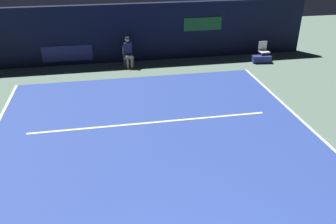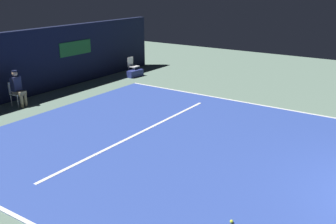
# 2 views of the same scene
# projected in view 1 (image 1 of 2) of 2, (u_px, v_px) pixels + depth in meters

# --- Properties ---
(ground_plane) EXTENTS (31.53, 31.53, 0.00)m
(ground_plane) POSITION_uv_depth(u_px,v_px,m) (162.00, 162.00, 9.22)
(ground_plane) COLOR slate
(court_surface) EXTENTS (9.66, 12.25, 0.01)m
(court_surface) POSITION_uv_depth(u_px,v_px,m) (162.00, 162.00, 9.21)
(court_surface) COLOR #2D479E
(court_surface) RESTS_ON ground
(line_sideline_left) EXTENTS (0.10, 12.25, 0.01)m
(line_sideline_left) POSITION_uv_depth(u_px,v_px,m) (327.00, 144.00, 9.99)
(line_sideline_left) COLOR white
(line_sideline_left) RESTS_ON court_surface
(line_service) EXTENTS (7.53, 0.10, 0.01)m
(line_service) POSITION_uv_depth(u_px,v_px,m) (151.00, 123.00, 11.08)
(line_service) COLOR white
(line_service) RESTS_ON court_surface
(back_wall) EXTENTS (16.62, 0.33, 2.60)m
(back_wall) POSITION_uv_depth(u_px,v_px,m) (131.00, 33.00, 15.93)
(back_wall) COLOR #141933
(back_wall) RESTS_ON ground
(line_judge_on_chair) EXTENTS (0.48, 0.56, 1.32)m
(line_judge_on_chair) POSITION_uv_depth(u_px,v_px,m) (128.00, 52.00, 15.44)
(line_judge_on_chair) COLOR white
(line_judge_on_chair) RESTS_ON ground
(courtside_chair_near) EXTENTS (0.46, 0.43, 0.88)m
(courtside_chair_near) POSITION_uv_depth(u_px,v_px,m) (263.00, 50.00, 16.29)
(courtside_chair_near) COLOR white
(courtside_chair_near) RESTS_ON ground
(equipment_bag) EXTENTS (0.87, 0.41, 0.32)m
(equipment_bag) POSITION_uv_depth(u_px,v_px,m) (262.00, 59.00, 16.16)
(equipment_bag) COLOR navy
(equipment_bag) RESTS_ON ground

